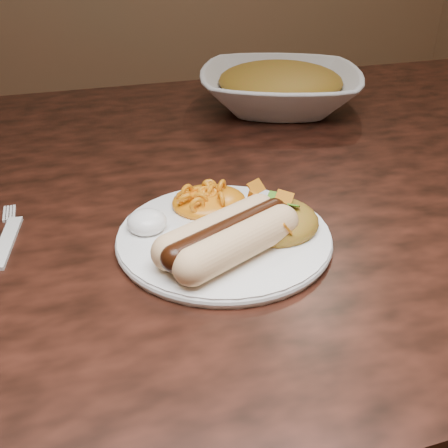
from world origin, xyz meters
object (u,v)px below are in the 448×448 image
object	(u,v)px
plate	(224,237)
serving_bowl	(280,90)
fork	(7,242)
table	(160,238)

from	to	relation	value
plate	serving_bowl	xyz separation A→B (m)	(0.23, 0.39, 0.03)
fork	serving_bowl	size ratio (longest dim) A/B	0.56
plate	fork	bearing A→B (deg)	163.52
fork	serving_bowl	xyz separation A→B (m)	(0.44, 0.33, 0.03)
table	plate	size ratio (longest dim) A/B	7.23
serving_bowl	fork	bearing A→B (deg)	-143.38
plate	serving_bowl	world-z (taller)	serving_bowl
table	fork	distance (m)	0.23
fork	table	bearing A→B (deg)	41.00
plate	fork	size ratio (longest dim) A/B	1.43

